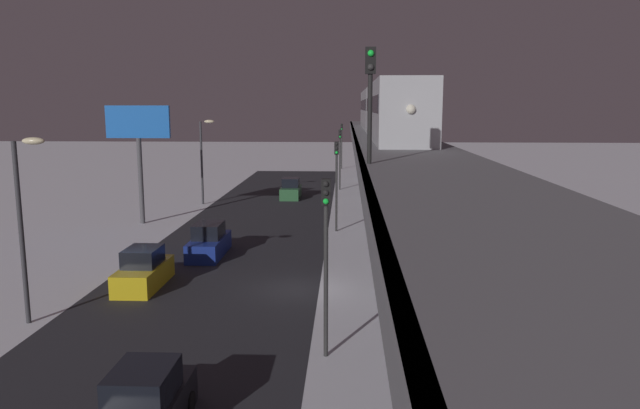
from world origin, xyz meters
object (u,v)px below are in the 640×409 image
at_px(sedan_green, 291,190).
at_px(traffic_light_mid, 337,173).
at_px(traffic_light_near, 326,242).
at_px(traffic_light_far, 340,150).
at_px(commercial_billboard, 138,134).
at_px(sedan_yellow, 144,271).
at_px(subway_train, 385,109).
at_px(rail_signal, 370,85).
at_px(sedan_blue, 209,242).
at_px(traffic_light_distant, 342,139).

relative_size(sedan_green, traffic_light_mid, 0.63).
xyz_separation_m(traffic_light_near, traffic_light_far, (0.00, -42.90, 0.00)).
distance_m(traffic_light_mid, commercial_billboard, 15.24).
bearing_deg(sedan_yellow, commercial_billboard, -70.67).
bearing_deg(subway_train, sedan_green, -51.95).
bearing_deg(rail_signal, traffic_light_mid, -85.86).
height_order(sedan_blue, commercial_billboard, commercial_billboard).
bearing_deg(traffic_light_near, traffic_light_far, -90.00).
height_order(rail_signal, traffic_light_distant, rail_signal).
xyz_separation_m(traffic_light_far, commercial_billboard, (14.85, 19.23, 2.63)).
height_order(subway_train, traffic_light_near, subway_train).
height_order(sedan_blue, traffic_light_distant, traffic_light_distant).
relative_size(rail_signal, traffic_light_far, 0.62).
distance_m(sedan_blue, sedan_yellow, 6.54).
distance_m(subway_train, traffic_light_far, 17.82).
height_order(traffic_light_mid, traffic_light_distant, same).
relative_size(sedan_green, sedan_yellow, 0.93).
height_order(subway_train, rail_signal, rail_signal).
distance_m(rail_signal, commercial_billboard, 28.21).
bearing_deg(traffic_light_distant, traffic_light_near, 90.00).
distance_m(rail_signal, traffic_light_mid, 21.35).
bearing_deg(subway_train, commercial_billboard, 7.27).
relative_size(rail_signal, traffic_light_mid, 0.62).
height_order(rail_signal, sedan_blue, rail_signal).
bearing_deg(commercial_billboard, sedan_blue, 127.61).
bearing_deg(traffic_light_mid, commercial_billboard, -8.49).
distance_m(subway_train, traffic_light_near, 26.65).
distance_m(sedan_yellow, traffic_light_mid, 16.83).
distance_m(subway_train, sedan_green, 15.63).
bearing_deg(sedan_yellow, traffic_light_mid, -124.35).
xyz_separation_m(subway_train, traffic_light_far, (3.64, -16.88, -4.43)).
distance_m(sedan_blue, traffic_light_distant, 50.90).
xyz_separation_m(sedan_yellow, traffic_light_near, (-9.30, 7.84, 3.40)).
height_order(rail_signal, sedan_green, rail_signal).
distance_m(sedan_green, traffic_light_near, 37.13).
xyz_separation_m(sedan_blue, traffic_light_mid, (-7.50, -7.33, 3.40)).
bearing_deg(commercial_billboard, rail_signal, 125.59).
bearing_deg(commercial_billboard, traffic_light_far, -127.67).
xyz_separation_m(subway_train, sedan_green, (8.34, -10.65, -7.83)).
distance_m(rail_signal, traffic_light_far, 42.43).
distance_m(subway_train, rail_signal, 25.30).
bearing_deg(traffic_light_distant, subway_train, 95.42).
relative_size(subway_train, traffic_light_far, 5.76).
bearing_deg(sedan_green, traffic_light_distant, 80.36).
relative_size(traffic_light_near, traffic_light_far, 1.00).
height_order(traffic_light_mid, commercial_billboard, commercial_billboard).
xyz_separation_m(sedan_blue, traffic_light_distant, (-7.50, -50.23, 3.40)).
relative_size(traffic_light_near, commercial_billboard, 0.72).
bearing_deg(sedan_green, commercial_billboard, -127.97).
relative_size(traffic_light_mid, traffic_light_distant, 1.00).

